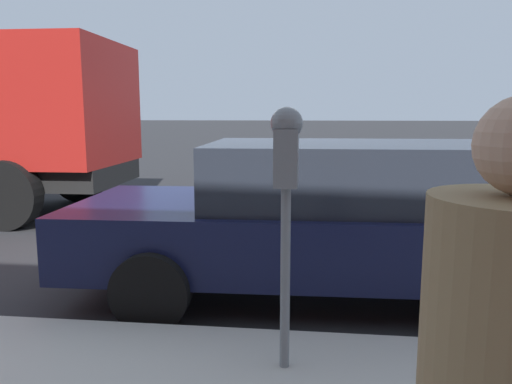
% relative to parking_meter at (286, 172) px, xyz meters
% --- Properties ---
extents(ground_plane, '(220.00, 220.00, 0.00)m').
position_rel_parking_meter_xyz_m(ground_plane, '(2.72, 0.59, -1.38)').
color(ground_plane, '#2B2B2D').
extents(parking_meter, '(0.21, 0.19, 1.61)m').
position_rel_parking_meter_xyz_m(parking_meter, '(0.00, 0.00, 0.00)').
color(parking_meter, gray).
rests_on(parking_meter, sidewalk).
extents(car_navy, '(2.19, 4.93, 1.45)m').
position_rel_parking_meter_xyz_m(car_navy, '(1.72, -0.43, -0.61)').
color(car_navy, '#14193D').
rests_on(car_navy, ground_plane).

